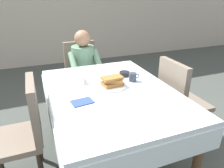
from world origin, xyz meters
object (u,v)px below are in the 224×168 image
at_px(chair_left_side, 24,128).
at_px(syrup_pitcher, 84,81).
at_px(knife_right_of_plate, 131,84).
at_px(fork_left_of_plate, 93,90).
at_px(dining_table_main, 111,99).
at_px(plate_breakfast, 112,86).
at_px(chair_diner, 82,71).
at_px(chair_right_side, 178,97).
at_px(cup_coffee, 133,77).
at_px(bowl_butter, 124,74).
at_px(breakfast_stack, 112,81).
at_px(spoon_near_edge, 123,104).
at_px(diner_person, 84,65).

xyz_separation_m(chair_left_side, syrup_pitcher, (0.58, 0.22, 0.25)).
bearing_deg(knife_right_of_plate, chair_left_side, 88.37).
relative_size(syrup_pitcher, fork_left_of_plate, 0.44).
distance_m(dining_table_main, plate_breakfast, 0.13).
relative_size(chair_diner, fork_left_of_plate, 5.17).
height_order(plate_breakfast, knife_right_of_plate, plate_breakfast).
bearing_deg(chair_right_side, dining_table_main, -90.00).
distance_m(chair_left_side, knife_right_of_plate, 1.02).
relative_size(cup_coffee, knife_right_of_plate, 0.57).
bearing_deg(bowl_butter, fork_left_of_plate, -150.82).
bearing_deg(chair_diner, breakfast_stack, 92.26).
relative_size(chair_left_side, bowl_butter, 8.45).
height_order(chair_left_side, cup_coffee, chair_left_side).
relative_size(bowl_butter, spoon_near_edge, 0.73).
relative_size(diner_person, chair_right_side, 1.20).
distance_m(cup_coffee, spoon_near_edge, 0.49).
relative_size(chair_left_side, knife_right_of_plate, 4.65).
bearing_deg(cup_coffee, plate_breakfast, -168.19).
height_order(diner_person, breakfast_stack, diner_person).
distance_m(chair_diner, breakfast_stack, 1.13).
distance_m(diner_person, syrup_pitcher, 0.82).
distance_m(cup_coffee, syrup_pitcher, 0.48).
relative_size(dining_table_main, chair_right_side, 1.64).
bearing_deg(chair_right_side, fork_left_of_plate, -93.17).
height_order(diner_person, chair_left_side, diner_person).
bearing_deg(fork_left_of_plate, bowl_butter, -67.49).
relative_size(syrup_pitcher, knife_right_of_plate, 0.40).
height_order(plate_breakfast, bowl_butter, bowl_butter).
distance_m(chair_diner, syrup_pitcher, 1.00).
distance_m(plate_breakfast, breakfast_stack, 0.05).
bearing_deg(breakfast_stack, dining_table_main, -118.14).
height_order(dining_table_main, chair_left_side, chair_left_side).
bearing_deg(chair_right_side, chair_diner, -146.49).
height_order(cup_coffee, fork_left_of_plate, cup_coffee).
bearing_deg(syrup_pitcher, fork_left_of_plate, -78.10).
distance_m(plate_breakfast, syrup_pitcher, 0.27).
relative_size(dining_table_main, syrup_pitcher, 19.05).
height_order(syrup_pitcher, knife_right_of_plate, syrup_pitcher).
bearing_deg(chair_left_side, chair_diner, -33.24).
xyz_separation_m(chair_right_side, fork_left_of_plate, (-0.93, 0.05, 0.21)).
bearing_deg(spoon_near_edge, knife_right_of_plate, 43.90).
relative_size(dining_table_main, breakfast_stack, 7.36).
bearing_deg(breakfast_stack, bowl_butter, 43.72).
height_order(chair_left_side, plate_breakfast, chair_left_side).
xyz_separation_m(diner_person, breakfast_stack, (0.04, -0.94, 0.13)).
bearing_deg(plate_breakfast, chair_left_side, -174.92).
bearing_deg(diner_person, syrup_pitcher, 76.66).
bearing_deg(syrup_pitcher, diner_person, 76.66).
bearing_deg(cup_coffee, diner_person, 107.57).
xyz_separation_m(dining_table_main, chair_left_side, (-0.77, 0.00, -0.12)).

